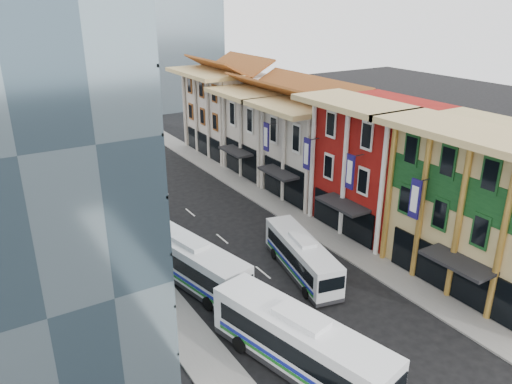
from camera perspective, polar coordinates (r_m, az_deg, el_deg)
sidewalk_right at (r=49.99m, az=4.75°, el=-2.96°), size 3.00×90.00×0.15m
sidewalk_left at (r=43.14m, az=-14.01°, el=-7.80°), size 3.00×90.00×0.15m
shophouse_tan at (r=40.86m, az=25.73°, el=-1.86°), size 8.00×14.00×12.00m
shophouse_red at (r=47.75m, az=13.88°, el=2.91°), size 8.00×10.00×12.00m
shophouse_cream_near at (r=54.76m, az=6.80°, el=4.68°), size 8.00×9.00×10.00m
shophouse_cream_mid at (r=61.77m, az=1.63°, el=6.77°), size 8.00×9.00×10.00m
shophouse_cream_far at (r=70.42m, az=-3.10°, el=9.02°), size 8.00×12.00×11.00m
bus_left_near at (r=30.36m, az=5.03°, el=-16.78°), size 5.59×12.59×3.93m
bus_left_far at (r=38.73m, az=-7.47°, el=-7.86°), size 4.95×11.85×3.70m
bus_right at (r=39.85m, az=5.25°, el=-7.26°), size 4.34×10.31×3.22m
sedan_left at (r=30.42m, az=10.38°, el=-19.98°), size 2.21×4.60×1.51m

